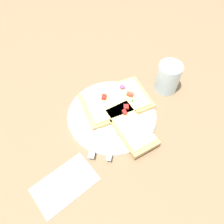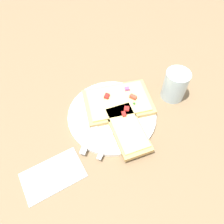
# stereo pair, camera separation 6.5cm
# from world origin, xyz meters

# --- Properties ---
(ground_plane) EXTENTS (4.00, 4.00, 0.00)m
(ground_plane) POSITION_xyz_m (0.00, 0.00, 0.00)
(ground_plane) COLOR #7F6647
(plate) EXTENTS (0.27, 0.27, 0.01)m
(plate) POSITION_xyz_m (0.00, 0.00, 0.01)
(plate) COLOR white
(plate) RESTS_ON ground
(fork) EXTENTS (0.19, 0.16, 0.01)m
(fork) POSITION_xyz_m (-0.00, -0.03, 0.01)
(fork) COLOR silver
(fork) RESTS_ON plate
(knife) EXTENTS (0.17, 0.16, 0.01)m
(knife) POSITION_xyz_m (-0.07, -0.01, 0.01)
(knife) COLOR silver
(knife) RESTS_ON plate
(pizza_slice_main) EXTENTS (0.23, 0.19, 0.03)m
(pizza_slice_main) POSITION_xyz_m (0.04, 0.02, 0.02)
(pizza_slice_main) COLOR tan
(pizza_slice_main) RESTS_ON plate
(pizza_slice_corner) EXTENTS (0.11, 0.19, 0.03)m
(pizza_slice_corner) POSITION_xyz_m (0.01, -0.07, 0.02)
(pizza_slice_corner) COLOR tan
(pizza_slice_corner) RESTS_ON plate
(crumb_scatter) EXTENTS (0.05, 0.07, 0.01)m
(crumb_scatter) POSITION_xyz_m (0.01, 0.03, 0.02)
(crumb_scatter) COLOR #AF874E
(crumb_scatter) RESTS_ON plate
(drinking_glass) EXTENTS (0.07, 0.07, 0.10)m
(drinking_glass) POSITION_xyz_m (0.21, -0.02, 0.05)
(drinking_glass) COLOR silver
(drinking_glass) RESTS_ON ground
(napkin) EXTENTS (0.15, 0.09, 0.01)m
(napkin) POSITION_xyz_m (-0.22, -0.08, 0.00)
(napkin) COLOR silver
(napkin) RESTS_ON ground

